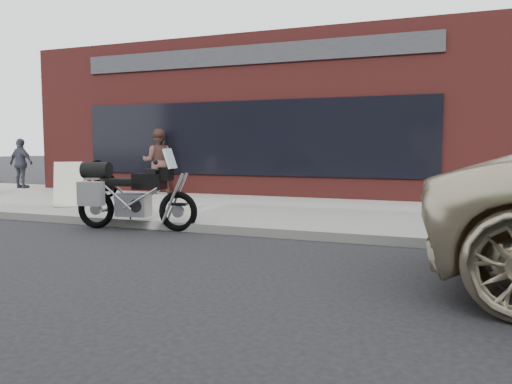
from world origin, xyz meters
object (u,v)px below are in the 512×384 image
at_px(motorcycle, 127,195).
at_px(cafe_patron_left, 158,161).
at_px(bicycle_front, 73,179).
at_px(cafe_patron_right, 21,163).
at_px(sandwich_sign, 70,184).
at_px(bicycle_rear, 88,180).

xyz_separation_m(motorcycle, cafe_patron_left, (-2.35, 4.75, 0.44)).
bearing_deg(bicycle_front, cafe_patron_right, 134.52).
relative_size(motorcycle, sandwich_sign, 2.31).
relative_size(bicycle_front, bicycle_rear, 0.98).
xyz_separation_m(bicycle_rear, cafe_patron_right, (-4.29, 2.02, 0.30)).
xyz_separation_m(sandwich_sign, cafe_patron_right, (-4.81, 3.26, 0.30)).
xyz_separation_m(bicycle_rear, sandwich_sign, (0.52, -1.24, 0.01)).
xyz_separation_m(bicycle_front, sandwich_sign, (1.83, -2.19, 0.07)).
xyz_separation_m(bicycle_front, cafe_patron_right, (-2.98, 1.07, 0.37)).
distance_m(bicycle_rear, cafe_patron_right, 4.75).
bearing_deg(cafe_patron_left, motorcycle, 92.38).
bearing_deg(bicycle_front, cafe_patron_left, 1.68).
distance_m(bicycle_rear, sandwich_sign, 1.34).
bearing_deg(bicycle_rear, motorcycle, -15.80).
relative_size(bicycle_rear, cafe_patron_left, 0.89).
xyz_separation_m(bicycle_front, bicycle_rear, (1.31, -0.95, 0.07)).
distance_m(sandwich_sign, cafe_patron_left, 3.30).
relative_size(bicycle_rear, cafe_patron_right, 1.02).
height_order(sandwich_sign, cafe_patron_left, cafe_patron_left).
bearing_deg(cafe_patron_left, bicycle_rear, 45.27).
height_order(bicycle_rear, cafe_patron_left, cafe_patron_left).
bearing_deg(motorcycle, sandwich_sign, 141.95).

